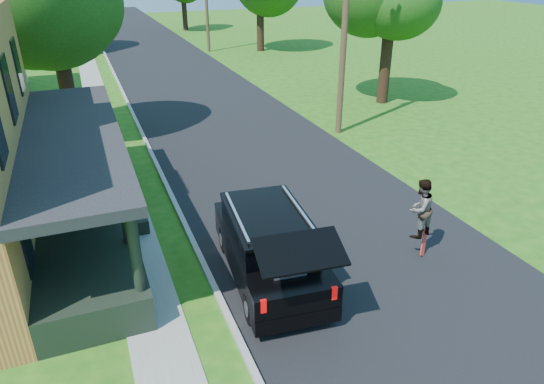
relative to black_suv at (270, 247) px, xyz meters
name	(u,v)px	position (x,y,z in m)	size (l,w,h in m)	color
ground	(400,298)	(2.59, -1.98, -0.89)	(140.00, 140.00, 0.00)	#205D12
street	(199,97)	(2.59, 18.02, -0.89)	(8.00, 120.00, 0.02)	black
curb	(128,104)	(-1.46, 18.02, -0.89)	(0.15, 120.00, 0.12)	#9E9E99
sidewalk	(99,107)	(-3.01, 18.02, -0.89)	(1.30, 120.00, 0.03)	gray
black_suv	(270,247)	(0.00, 0.00, 0.00)	(2.37, 5.17, 2.34)	black
skateboarder	(420,208)	(4.07, -0.48, 0.51)	(0.95, 0.83, 1.65)	black
skateboard	(424,243)	(4.29, -0.56, -0.56)	(0.44, 0.38, 0.70)	red
utility_pole_near	(346,9)	(7.09, 9.38, 4.50)	(1.69, 0.35, 10.49)	#453820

